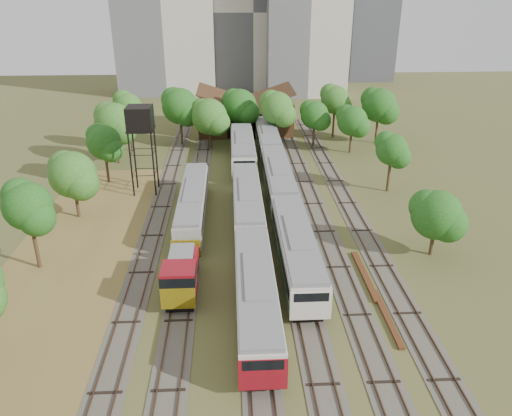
{
  "coord_description": "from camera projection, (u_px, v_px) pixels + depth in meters",
  "views": [
    {
      "loc": [
        -3.66,
        -28.65,
        23.79
      ],
      "look_at": [
        -1.18,
        18.66,
        2.5
      ],
      "focal_mm": 35.0,
      "sensor_mm": 36.0,
      "label": 1
    }
  ],
  "objects": [
    {
      "name": "railcar_red_set",
      "position": [
        251.0,
        242.0,
        46.12
      ],
      "size": [
        3.07,
        34.58,
        3.8
      ],
      "color": "black",
      "rests_on": "ground"
    },
    {
      "name": "old_grey_coach",
      "position": [
        193.0,
        203.0,
        54.78
      ],
      "size": [
        2.78,
        18.0,
        3.43
      ],
      "color": "black",
      "rests_on": "ground"
    },
    {
      "name": "ground",
      "position": [
        286.0,
        345.0,
        36.02
      ],
      "size": [
        240.0,
        240.0,
        0.0
      ],
      "primitive_type": "plane",
      "color": "#475123",
      "rests_on": "ground"
    },
    {
      "name": "tree_band_left",
      "position": [
        68.0,
        178.0,
        51.22
      ],
      "size": [
        6.97,
        55.52,
        8.76
      ],
      "color": "#382616",
      "rests_on": "ground"
    },
    {
      "name": "dry_grass_patch",
      "position": [
        66.0,
        290.0,
        42.44
      ],
      "size": [
        14.0,
        60.0,
        0.04
      ],
      "primitive_type": "cube",
      "color": "brown",
      "rests_on": "ground"
    },
    {
      "name": "railcar_rear",
      "position": [
        243.0,
        151.0,
        70.88
      ],
      "size": [
        3.3,
        16.07,
        4.09
      ],
      "color": "black",
      "rests_on": "ground"
    },
    {
      "name": "tree_band_far",
      "position": [
        257.0,
        108.0,
        78.79
      ],
      "size": [
        44.01,
        10.32,
        9.08
      ],
      "color": "#382616",
      "rests_on": "ground"
    },
    {
      "name": "railcar_green_set",
      "position": [
        278.0,
        180.0,
        60.51
      ],
      "size": [
        3.14,
        52.07,
        3.88
      ],
      "color": "black",
      "rests_on": "ground"
    },
    {
      "name": "tower_centre",
      "position": [
        252.0,
        11.0,
        119.82
      ],
      "size": [
        20.0,
        18.0,
        36.0
      ],
      "primitive_type": "cube",
      "color": "#B0ADA0",
      "rests_on": "ground"
    },
    {
      "name": "tracks",
      "position": [
        258.0,
        205.0,
        58.74
      ],
      "size": [
        24.6,
        80.0,
        0.19
      ],
      "color": "#4C473D",
      "rests_on": "ground"
    },
    {
      "name": "tree_band_right",
      "position": [
        387.0,
        156.0,
        60.35
      ],
      "size": [
        5.4,
        36.61,
        7.4
      ],
      "color": "#382616",
      "rests_on": "ground"
    },
    {
      "name": "maintenance_shed",
      "position": [
        245.0,
        114.0,
        87.59
      ],
      "size": [
        16.45,
        11.55,
        7.58
      ],
      "color": "#3C2315",
      "rests_on": "ground"
    },
    {
      "name": "shunter_locomotive",
      "position": [
        181.0,
        276.0,
        41.27
      ],
      "size": [
        2.75,
        8.1,
        3.6
      ],
      "color": "black",
      "rests_on": "ground"
    },
    {
      "name": "tower_far_right",
      "position": [
        370.0,
        25.0,
        132.1
      ],
      "size": [
        12.0,
        12.0,
        28.0
      ],
      "primitive_type": "cube",
      "color": "#46484F",
      "rests_on": "ground"
    },
    {
      "name": "rail_pile_far",
      "position": [
        387.0,
        318.0,
        38.75
      ],
      "size": [
        0.46,
        7.33,
        0.24
      ],
      "primitive_type": "cube",
      "color": "#5A3119",
      "rests_on": "ground"
    },
    {
      "name": "water_tower",
      "position": [
        140.0,
        121.0,
        58.93
      ],
      "size": [
        3.11,
        3.11,
        10.76
      ],
      "color": "black",
      "rests_on": "ground"
    },
    {
      "name": "rail_pile_near",
      "position": [
        365.0,
        275.0,
        44.33
      ],
      "size": [
        0.55,
        8.23,
        0.27
      ],
      "primitive_type": "cube",
      "color": "#5A3119",
      "rests_on": "ground"
    }
  ]
}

